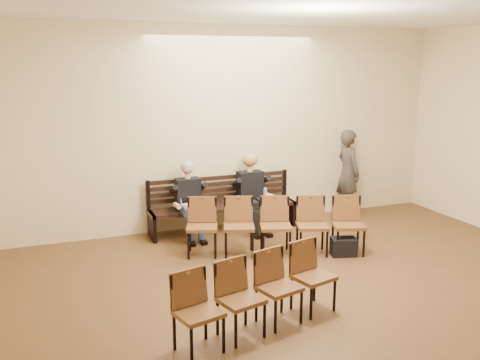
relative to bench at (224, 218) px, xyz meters
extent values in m
cube|color=beige|center=(0.29, 0.35, 1.52)|extent=(8.00, 0.02, 3.50)
cube|color=black|center=(0.00, 0.00, 0.00)|extent=(2.60, 0.90, 0.45)
cube|color=silver|center=(-0.64, -0.26, 0.34)|extent=(0.32, 0.26, 0.22)
cylinder|color=silver|center=(0.63, -0.36, 0.33)|extent=(0.07, 0.07, 0.21)
cube|color=black|center=(1.28, -1.81, -0.09)|extent=(0.43, 0.35, 0.27)
imported|color=#36322C|center=(2.55, 0.10, 0.72)|extent=(0.47, 0.70, 1.88)
cube|color=brown|center=(0.35, -1.38, 0.21)|extent=(2.70, 1.33, 0.88)
cube|color=brown|center=(-0.80, -3.45, 0.19)|extent=(2.06, 0.94, 0.83)
camera|label=1|loc=(-2.98, -8.39, 2.66)|focal=40.00mm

